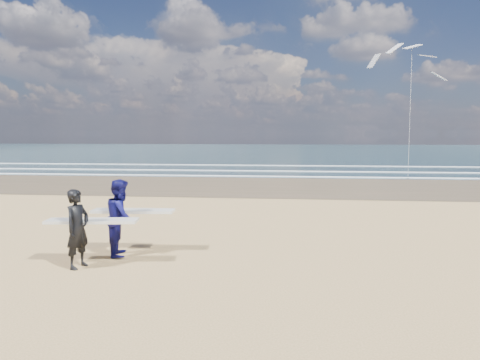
# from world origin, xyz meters

# --- Properties ---
(ocean) EXTENTS (220.00, 100.00, 0.02)m
(ocean) POSITION_xyz_m (20.00, 72.00, 0.01)
(ocean) COLOR #1B333C
(ocean) RESTS_ON ground
(foam_breakers) EXTENTS (220.00, 11.70, 0.05)m
(foam_breakers) POSITION_xyz_m (20.00, 28.10, 0.05)
(foam_breakers) COLOR white
(foam_breakers) RESTS_ON ground
(surfer_near) EXTENTS (2.25, 1.14, 1.89)m
(surfer_near) POSITION_xyz_m (-0.08, 0.64, 0.96)
(surfer_near) COLOR black
(surfer_near) RESTS_ON ground
(surfer_far) EXTENTS (2.23, 1.25, 2.02)m
(surfer_far) POSITION_xyz_m (0.52, 1.79, 1.01)
(surfer_far) COLOR #0E0E50
(surfer_far) RESTS_ON ground
(kite_1) EXTENTS (6.05, 4.77, 11.11)m
(kite_1) POSITION_xyz_m (14.05, 24.86, 6.23)
(kite_1) COLOR slate
(kite_1) RESTS_ON ground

